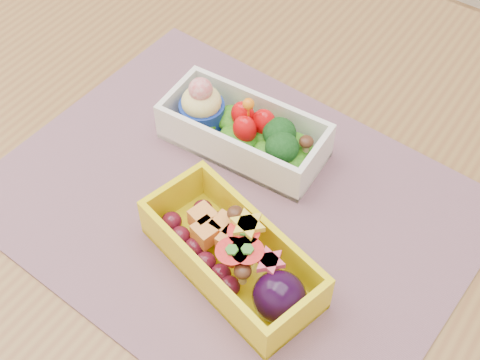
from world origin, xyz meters
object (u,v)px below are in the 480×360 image
Objects in this scene: table at (283,256)px; bento_yellow at (235,256)px; bento_white at (243,130)px; placemat at (231,205)px.

bento_yellow reaches higher than table.
bento_white is at bearing 156.04° from table.
bento_yellow reaches higher than placemat.
bento_white is (-0.03, 0.07, 0.02)m from placemat.
bento_yellow is at bearing -61.36° from bento_white.
placemat is 2.59× the size of bento_white.
bento_yellow is at bearing -88.67° from table.
table is 6.89× the size of bento_white.
bento_white reaches higher than bento_yellow.
bento_yellow is (0.08, -0.13, 0.00)m from bento_white.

